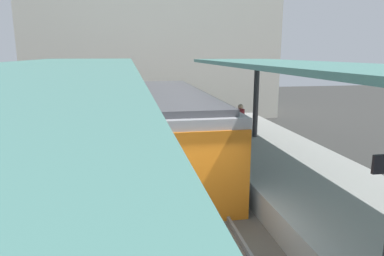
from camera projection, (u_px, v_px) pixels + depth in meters
name	position (u px, v px, depth m)	size (l,w,h in m)	color
platform_right	(361.00, 226.00, 8.74)	(4.40, 28.00, 1.00)	#9E9E99
track_ballast	(216.00, 256.00, 8.16)	(3.20, 28.00, 0.20)	#59544C
rail_near_side	(186.00, 253.00, 8.00)	(0.08, 28.00, 0.14)	slate
rail_far_side	(245.00, 246.00, 8.25)	(0.08, 28.00, 0.14)	slate
commuter_train	(176.00, 128.00, 14.36)	(2.78, 10.74, 3.10)	#ADADB2
canopy_left	(43.00, 71.00, 7.92)	(4.18, 21.00, 3.52)	#333335
canopy_right	(342.00, 70.00, 9.26)	(4.18, 21.00, 3.49)	#333335
passenger_mid_platform	(240.00, 123.00, 14.86)	(0.36, 0.36, 1.67)	#998460
station_building_backdrop	(154.00, 44.00, 26.25)	(18.00, 6.00, 11.00)	beige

